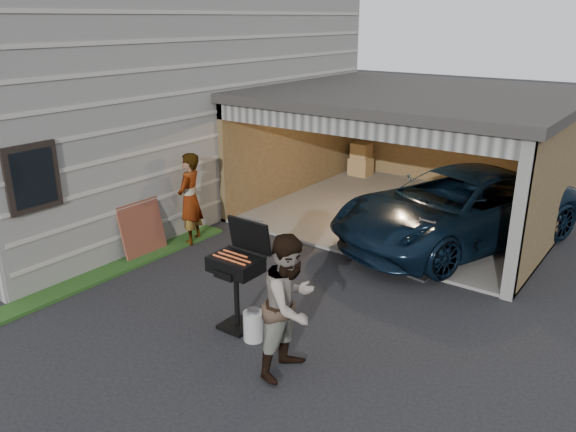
% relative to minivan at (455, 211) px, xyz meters
% --- Properties ---
extents(ground, '(80.00, 80.00, 0.00)m').
position_rel_minivan_xyz_m(ground, '(-2.29, -5.27, -0.74)').
color(ground, black).
rests_on(ground, ground).
extents(house, '(7.00, 11.00, 5.50)m').
position_rel_minivan_xyz_m(house, '(-8.29, -1.27, 2.01)').
color(house, '#474744').
rests_on(house, ground).
extents(groundcover_strip, '(0.50, 8.00, 0.06)m').
position_rel_minivan_xyz_m(groundcover_strip, '(-4.54, -6.27, -0.71)').
color(groundcover_strip, '#193814').
rests_on(groundcover_strip, ground).
extents(garage, '(6.80, 6.30, 2.90)m').
position_rel_minivan_xyz_m(garage, '(-1.53, 1.52, 1.13)').
color(garage, '#605E59').
rests_on(garage, ground).
extents(minivan, '(4.24, 5.86, 1.48)m').
position_rel_minivan_xyz_m(minivan, '(0.00, 0.00, 0.00)').
color(minivan, black).
rests_on(minivan, ground).
extents(woman, '(0.67, 0.81, 1.89)m').
position_rel_minivan_xyz_m(woman, '(-4.39, -3.07, 0.20)').
color(woman, silver).
rests_on(woman, ground).
extents(man, '(0.74, 0.94, 1.92)m').
position_rel_minivan_xyz_m(man, '(-0.11, -5.47, 0.22)').
color(man, '#49201C').
rests_on(man, ground).
extents(bbq_grill, '(0.74, 0.65, 1.64)m').
position_rel_minivan_xyz_m(bbq_grill, '(-1.39, -5.03, 0.23)').
color(bbq_grill, black).
rests_on(bbq_grill, ground).
extents(propane_tank, '(0.33, 0.33, 0.44)m').
position_rel_minivan_xyz_m(propane_tank, '(-0.98, -5.19, -0.52)').
color(propane_tank, '#B3B3AF').
rests_on(propane_tank, ground).
extents(plywood_panel, '(0.27, 0.97, 1.07)m').
position_rel_minivan_xyz_m(plywood_panel, '(-4.69, -4.08, -0.20)').
color(plywood_panel, '#52261C').
rests_on(plywood_panel, ground).
extents(hand_truck, '(0.46, 0.37, 1.08)m').
position_rel_minivan_xyz_m(hand_truck, '(0.12, -1.80, -0.53)').
color(hand_truck, gray).
rests_on(hand_truck, ground).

